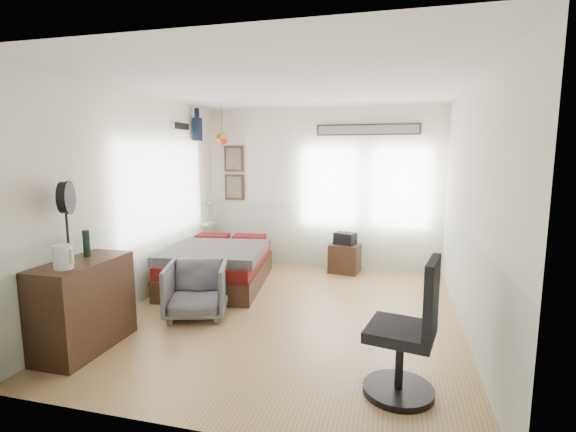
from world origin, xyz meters
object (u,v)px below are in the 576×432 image
object	(u,v)px
nightstand	(345,258)
task_chair	(409,341)
dresser	(84,305)
armchair	(197,290)
bed	(218,265)

from	to	relation	value
nightstand	task_chair	bearing A→B (deg)	-66.07
dresser	armchair	world-z (taller)	dresser
bed	dresser	world-z (taller)	dresser
bed	dresser	xyz separation A→B (m)	(-0.44, -2.26, 0.16)
dresser	task_chair	world-z (taller)	task_chair
armchair	dresser	bearing A→B (deg)	-140.71
nightstand	bed	bearing A→B (deg)	-138.57
bed	nightstand	bearing A→B (deg)	24.41
dresser	armchair	size ratio (longest dim) A/B	1.40
bed	nightstand	size ratio (longest dim) A/B	4.38
armchair	nightstand	bearing A→B (deg)	39.53
dresser	nightstand	xyz separation A→B (m)	(2.19, 3.37, -0.22)
bed	dresser	bearing A→B (deg)	-108.96
bed	task_chair	world-z (taller)	task_chair
task_chair	dresser	bearing A→B (deg)	-169.70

